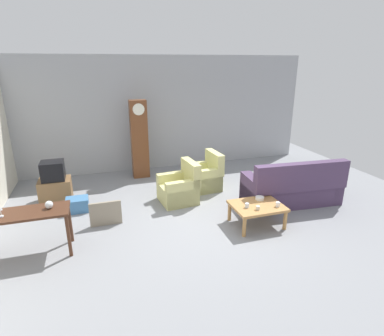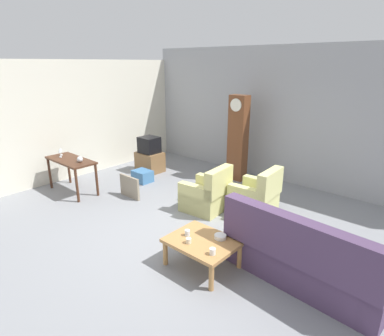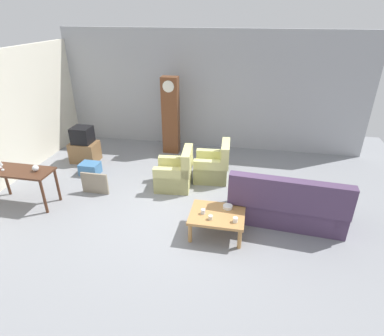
% 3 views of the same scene
% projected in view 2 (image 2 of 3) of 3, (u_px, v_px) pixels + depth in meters
% --- Properties ---
extents(ground_plane, '(10.40, 10.40, 0.00)m').
position_uv_depth(ground_plane, '(187.00, 235.00, 5.49)').
color(ground_plane, gray).
extents(garage_door_wall, '(8.40, 0.16, 3.20)m').
position_uv_depth(garage_door_wall, '(290.00, 116.00, 7.55)').
color(garage_door_wall, '#9EA0A5').
rests_on(garage_door_wall, ground_plane).
extents(pegboard_wall_left, '(0.12, 6.40, 2.88)m').
position_uv_depth(pegboard_wall_left, '(73.00, 120.00, 7.98)').
color(pegboard_wall_left, silver).
rests_on(pegboard_wall_left, ground_plane).
extents(couch_floral, '(2.16, 1.03, 1.04)m').
position_uv_depth(couch_floral, '(303.00, 258.00, 4.23)').
color(couch_floral, '#4C3856').
rests_on(couch_floral, ground_plane).
extents(armchair_olive_near, '(0.86, 0.83, 0.92)m').
position_uv_depth(armchair_olive_near, '(207.00, 196.00, 6.33)').
color(armchair_olive_near, '#CCC67A').
rests_on(armchair_olive_near, ground_plane).
extents(armchair_olive_far, '(0.84, 0.81, 0.92)m').
position_uv_depth(armchair_olive_far, '(256.00, 198.00, 6.23)').
color(armchair_olive_far, '#D3D284').
rests_on(armchair_olive_far, ground_plane).
extents(coffee_table_wood, '(0.96, 0.76, 0.42)m').
position_uv_depth(coffee_table_wood, '(202.00, 244.00, 4.55)').
color(coffee_table_wood, '#B27F47').
rests_on(coffee_table_wood, ground_plane).
extents(console_table_dark, '(1.30, 0.56, 0.77)m').
position_uv_depth(console_table_dark, '(71.00, 164.00, 7.13)').
color(console_table_dark, '#472819').
rests_on(console_table_dark, ground_plane).
extents(grandfather_clock, '(0.44, 0.30, 2.09)m').
position_uv_depth(grandfather_clock, '(238.00, 138.00, 7.82)').
color(grandfather_clock, brown).
rests_on(grandfather_clock, ground_plane).
extents(tv_stand_cabinet, '(0.68, 0.52, 0.52)m').
position_uv_depth(tv_stand_cabinet, '(150.00, 162.00, 8.64)').
color(tv_stand_cabinet, brown).
rests_on(tv_stand_cabinet, ground_plane).
extents(tv_crt, '(0.48, 0.44, 0.42)m').
position_uv_depth(tv_crt, '(149.00, 145.00, 8.49)').
color(tv_crt, black).
rests_on(tv_crt, tv_stand_cabinet).
extents(framed_picture_leaning, '(0.60, 0.05, 0.48)m').
position_uv_depth(framed_picture_leaning, '(130.00, 187.00, 6.96)').
color(framed_picture_leaning, gray).
rests_on(framed_picture_leaning, ground_plane).
extents(storage_box_blue, '(0.45, 0.36, 0.29)m').
position_uv_depth(storage_box_blue, '(143.00, 176.00, 7.91)').
color(storage_box_blue, teal).
rests_on(storage_box_blue, ground_plane).
extents(glass_dome_cloche, '(0.13, 0.13, 0.13)m').
position_uv_depth(glass_dome_cloche, '(80.00, 159.00, 6.88)').
color(glass_dome_cloche, silver).
rests_on(glass_dome_cloche, console_table_dark).
extents(cup_white_porcelain, '(0.08, 0.08, 0.09)m').
position_uv_depth(cup_white_porcelain, '(213.00, 251.00, 4.18)').
color(cup_white_porcelain, white).
rests_on(cup_white_porcelain, coffee_table_wood).
extents(cup_blue_rimmed, '(0.08, 0.08, 0.09)m').
position_uv_depth(cup_blue_rimmed, '(187.00, 233.00, 4.64)').
color(cup_blue_rimmed, silver).
rests_on(cup_blue_rimmed, coffee_table_wood).
extents(cup_cream_tall, '(0.08, 0.08, 0.07)m').
position_uv_depth(cup_cream_tall, '(188.00, 241.00, 4.45)').
color(cup_cream_tall, beige).
rests_on(cup_cream_tall, coffee_table_wood).
extents(bowl_white_stacked, '(0.17, 0.17, 0.06)m').
position_uv_depth(bowl_white_stacked, '(220.00, 237.00, 4.56)').
color(bowl_white_stacked, white).
rests_on(bowl_white_stacked, coffee_table_wood).
extents(wine_glass_tall, '(0.07, 0.07, 0.19)m').
position_uv_depth(wine_glass_tall, '(61.00, 150.00, 7.37)').
color(wine_glass_tall, silver).
rests_on(wine_glass_tall, console_table_dark).
extents(wine_glass_mid, '(0.06, 0.06, 0.21)m').
position_uv_depth(wine_glass_mid, '(60.00, 151.00, 7.20)').
color(wine_glass_mid, silver).
rests_on(wine_glass_mid, console_table_dark).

